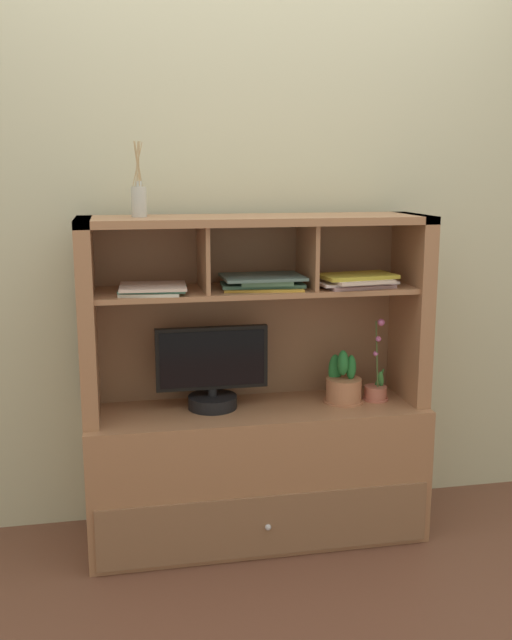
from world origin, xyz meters
name	(u,v)px	position (x,y,z in m)	size (l,w,h in m)	color
floor_plane	(256,533)	(0.00, 0.00, -0.01)	(6.00, 6.00, 0.02)	brown
back_wall	(244,192)	(0.00, 0.25, 1.40)	(6.00, 0.02, 2.80)	beige
media_console	(256,438)	(0.00, 0.01, 0.41)	(1.36, 0.47, 1.32)	#A06D4B
tv_monitor	(212,373)	(-0.18, 0.01, 0.70)	(0.44, 0.20, 0.33)	black
potted_orchid	(376,389)	(0.50, -0.02, 0.60)	(0.11, 0.11, 0.35)	#BC6855
potted_fern	(343,386)	(0.36, -0.02, 0.62)	(0.17, 0.17, 0.22)	#B47350
magazine_stack_left	(356,280)	(0.39, -0.05, 1.06)	(0.33, 0.26, 0.05)	gray
magazine_stack_centre	(263,282)	(0.02, -0.02, 1.06)	(0.33, 0.25, 0.05)	gold
magazine_stack_right	(152,289)	(-0.41, -0.05, 1.05)	(0.27, 0.23, 0.03)	beige
diffuser_bottle	(139,200)	(-0.44, 0.03, 1.38)	(0.06, 0.06, 0.28)	#B6B7AF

